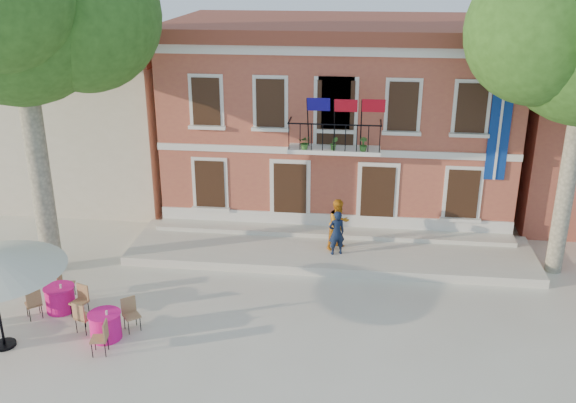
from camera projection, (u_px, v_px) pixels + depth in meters
The scene contains 9 objects.
ground at pixel (253, 316), 18.70m from camera, with size 90.00×90.00×0.00m, color beige.
main_building at pixel (340, 113), 26.40m from camera, with size 13.50×9.59×7.50m.
neighbor_west at pixel (84, 114), 28.79m from camera, with size 9.40×9.40×6.40m.
terrace at pixel (330, 251), 22.51m from camera, with size 14.00×3.40×0.30m, color silver.
plane_tree_west at pixel (16, 9), 18.57m from camera, with size 5.78×5.78×11.36m.
pedestrian_navy at pixel (337, 233), 21.65m from camera, with size 0.57×0.37×1.56m, color #101C37.
pedestrian_orange at pixel (339, 224), 22.05m from camera, with size 0.87×0.68×1.80m, color orange.
cafe_table_0 at pixel (60, 297), 18.86m from camera, with size 1.85×1.76×0.95m.
cafe_table_1 at pixel (105, 324), 17.48m from camera, with size 1.85×1.76×0.95m.
Camera 1 is at (2.90, -16.04, 9.81)m, focal length 40.00 mm.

